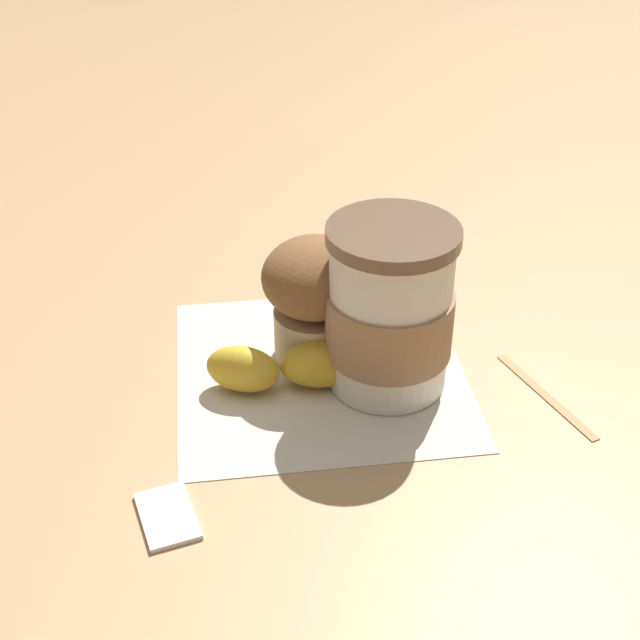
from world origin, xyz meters
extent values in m
plane|color=tan|center=(0.00, 0.00, 0.00)|extent=(3.00, 3.00, 0.00)
cube|color=beige|center=(0.00, 0.00, 0.00)|extent=(0.22, 0.22, 0.00)
cylinder|color=silver|center=(-0.05, 0.02, 0.06)|extent=(0.09, 0.09, 0.12)
cylinder|color=brown|center=(-0.05, 0.02, 0.12)|extent=(0.09, 0.09, 0.01)
cylinder|color=#997551|center=(-0.05, 0.02, 0.05)|extent=(0.09, 0.09, 0.05)
cylinder|color=beige|center=(0.00, -0.02, 0.02)|extent=(0.06, 0.06, 0.04)
ellipsoid|color=brown|center=(0.00, -0.02, 0.07)|extent=(0.08, 0.08, 0.06)
ellipsoid|color=gold|center=(0.06, 0.01, 0.02)|extent=(0.06, 0.05, 0.04)
ellipsoid|color=gold|center=(0.00, 0.02, 0.02)|extent=(0.07, 0.04, 0.04)
ellipsoid|color=brown|center=(-0.05, 0.00, 0.02)|extent=(0.06, 0.04, 0.04)
cube|color=white|center=(0.12, 0.13, 0.00)|extent=(0.04, 0.06, 0.01)
cube|color=tan|center=(-0.16, 0.06, 0.00)|extent=(0.04, 0.11, 0.00)
camera|label=1|loc=(0.09, 0.53, 0.40)|focal=50.00mm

